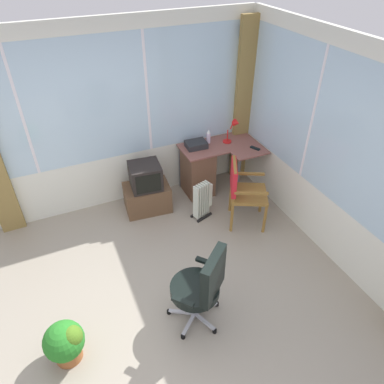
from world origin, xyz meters
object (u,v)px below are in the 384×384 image
object	(u,v)px
paper_tray	(196,144)
space_heater	(203,200)
desk	(201,169)
potted_plant	(65,342)
spray_bottle	(208,136)
wooden_armchair	(240,186)
desk_lamp	(234,127)
office_chair	(202,285)
tv_remote	(255,148)
tv_on_stand	(147,190)

from	to	relation	value
paper_tray	space_heater	size ratio (longest dim) A/B	0.54
space_heater	desk	bearing A→B (deg)	68.31
potted_plant	space_heater	bearing A→B (deg)	33.95
spray_bottle	wooden_armchair	world-z (taller)	spray_bottle
desk_lamp	spray_bottle	world-z (taller)	desk_lamp
desk_lamp	wooden_armchair	size ratio (longest dim) A/B	0.41
desk_lamp	wooden_armchair	world-z (taller)	desk_lamp
space_heater	spray_bottle	bearing A→B (deg)	59.47
desk_lamp	paper_tray	size ratio (longest dim) A/B	1.28
wooden_armchair	office_chair	bearing A→B (deg)	-132.66
paper_tray	potted_plant	world-z (taller)	paper_tray
tv_remote	paper_tray	bearing A→B (deg)	125.15
space_heater	potted_plant	size ratio (longest dim) A/B	1.20
spray_bottle	office_chair	size ratio (longest dim) A/B	0.22
wooden_armchair	space_heater	xyz separation A→B (m)	(-0.40, 0.30, -0.32)
desk	office_chair	bearing A→B (deg)	-114.68
spray_bottle	potted_plant	size ratio (longest dim) A/B	0.46
tv_on_stand	space_heater	bearing A→B (deg)	-35.12
office_chair	tv_remote	bearing A→B (deg)	46.46
office_chair	space_heater	size ratio (longest dim) A/B	1.78
tv_remote	spray_bottle	distance (m)	0.71
spray_bottle	paper_tray	size ratio (longest dim) A/B	0.72
spray_bottle	wooden_armchair	distance (m)	1.02
paper_tray	potted_plant	size ratio (longest dim) A/B	0.64
desk	tv_on_stand	xyz separation A→B (m)	(-0.89, -0.09, -0.07)
tv_remote	space_heater	world-z (taller)	tv_remote
desk	space_heater	distance (m)	0.62
space_heater	desk_lamp	bearing A→B (deg)	35.75
wooden_armchair	potted_plant	xyz separation A→B (m)	(-2.48, -1.10, -0.34)
desk_lamp	spray_bottle	bearing A→B (deg)	157.21
paper_tray	desk	bearing A→B (deg)	-57.00
desk_lamp	tv_on_stand	bearing A→B (deg)	-177.26
office_chair	tv_on_stand	bearing A→B (deg)	87.96
office_chair	wooden_armchair	bearing A→B (deg)	47.34
paper_tray	office_chair	xyz separation A→B (m)	(-0.92, -2.17, -0.24)
paper_tray	space_heater	bearing A→B (deg)	-105.79
desk	potted_plant	world-z (taller)	desk
paper_tray	wooden_armchair	size ratio (longest dim) A/B	0.32
wooden_armchair	tv_remote	bearing A→B (deg)	44.55
tv_on_stand	office_chair	bearing A→B (deg)	-92.04
desk_lamp	space_heater	world-z (taller)	desk_lamp
desk_lamp	space_heater	xyz separation A→B (m)	(-0.75, -0.54, -0.72)
wooden_armchair	tv_on_stand	size ratio (longest dim) A/B	1.25
wooden_armchair	spray_bottle	bearing A→B (deg)	89.68
desk_lamp	potted_plant	size ratio (longest dim) A/B	0.83
tv_remote	desk	bearing A→B (deg)	128.13
desk	paper_tray	size ratio (longest dim) A/B	3.85
tv_remote	office_chair	xyz separation A→B (m)	(-1.69, -1.78, -0.21)
office_chair	potted_plant	world-z (taller)	office_chair
tv_remote	wooden_armchair	xyz separation A→B (m)	(-0.55, -0.54, -0.16)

